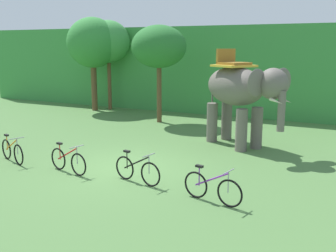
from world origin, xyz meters
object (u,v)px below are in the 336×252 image
object	(u,v)px
tree_center_right	(93,43)
tree_left	(159,47)
bike_purple	(212,188)
bike_red	(68,161)
tree_right	(108,42)
bike_black	(137,170)
elephant	(241,91)
bike_orange	(12,151)

from	to	relation	value
tree_center_right	tree_left	xyz separation A→B (m)	(5.33, -1.63, -0.21)
tree_center_right	bike_purple	distance (m)	16.15
tree_center_right	bike_red	world-z (taller)	tree_center_right
tree_right	bike_black	distance (m)	14.34
tree_left	bike_black	bearing A→B (deg)	-66.08
elephant	bike_black	size ratio (longest dim) A/B	2.39
bike_orange	bike_purple	size ratio (longest dim) A/B	0.96
tree_center_right	bike_black	world-z (taller)	tree_center_right
bike_orange	tree_center_right	bearing A→B (deg)	112.45
tree_right	bike_purple	distance (m)	16.20
tree_center_right	tree_left	size ratio (longest dim) A/B	1.13
tree_left	bike_orange	bearing A→B (deg)	-97.06
tree_left	elephant	size ratio (longest dim) A/B	1.22
tree_center_right	bike_red	size ratio (longest dim) A/B	3.31
tree_right	bike_purple	world-z (taller)	tree_right
tree_left	bike_black	size ratio (longest dim) A/B	2.92
tree_center_right	bike_black	bearing A→B (deg)	-48.18
bike_orange	bike_red	bearing A→B (deg)	-1.29
bike_purple	tree_left	bearing A→B (deg)	124.81
tree_center_right	elephant	world-z (taller)	tree_center_right
elephant	bike_orange	distance (m)	8.56
tree_right	bike_purple	xyz separation A→B (m)	(10.95, -11.34, -3.72)
tree_left	bike_purple	distance (m)	11.49
tree_left	bike_red	size ratio (longest dim) A/B	2.93
bike_black	bike_orange	bearing A→B (deg)	-178.91
bike_orange	bike_purple	xyz separation A→B (m)	(7.33, -0.32, 0.00)
tree_right	bike_orange	bearing A→B (deg)	-71.80
bike_red	bike_black	size ratio (longest dim) A/B	1.00
tree_center_right	tree_left	distance (m)	5.58
tree_right	bike_red	xyz separation A→B (m)	(6.09, -11.08, -3.72)
elephant	bike_purple	bearing A→B (deg)	-79.69
tree_center_right	tree_right	xyz separation A→B (m)	(0.64, 0.71, 0.07)
tree_center_right	tree_right	world-z (taller)	tree_center_right
tree_right	bike_black	bearing A→B (deg)	-52.11
bike_orange	elephant	bearing A→B (deg)	41.47
bike_orange	tree_left	bearing A→B (deg)	82.94
bike_red	bike_black	distance (m)	2.42
bike_purple	elephant	bearing A→B (deg)	100.31
tree_right	elephant	bearing A→B (deg)	-29.01
elephant	bike_purple	size ratio (longest dim) A/B	2.39
bike_orange	bike_black	size ratio (longest dim) A/B	0.96
bike_red	bike_black	bearing A→B (deg)	3.51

